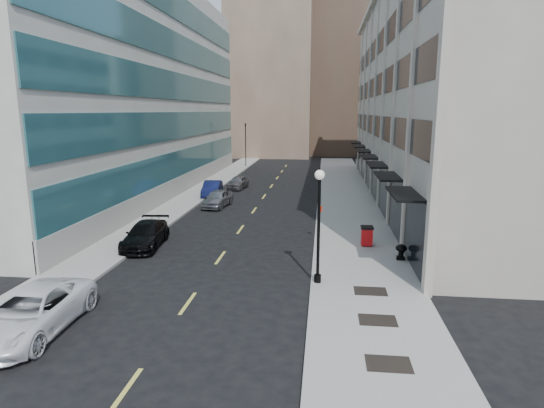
% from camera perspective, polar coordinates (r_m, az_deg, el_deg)
% --- Properties ---
extents(ground, '(160.00, 160.00, 0.00)m').
position_cam_1_polar(ground, '(17.83, -12.45, -14.67)').
color(ground, black).
rests_on(ground, ground).
extents(sidewalk_right, '(5.00, 80.00, 0.15)m').
position_cam_1_polar(sidewalk_right, '(35.96, 9.64, -0.96)').
color(sidewalk_right, '#9C9A8E').
rests_on(sidewalk_right, ground).
extents(sidewalk_left, '(3.00, 80.00, 0.15)m').
position_cam_1_polar(sidewalk_left, '(37.85, -12.03, -0.43)').
color(sidewalk_left, '#9C9A8E').
rests_on(sidewalk_left, ground).
extents(building_right, '(15.30, 46.50, 18.25)m').
position_cam_1_polar(building_right, '(43.60, 22.34, 12.33)').
color(building_right, '#C0B4A3').
rests_on(building_right, ground).
extents(building_left, '(16.14, 46.00, 20.00)m').
position_cam_1_polar(building_left, '(47.25, -21.02, 13.52)').
color(building_left, silver).
rests_on(building_left, ground).
extents(skyline_tan_near, '(14.00, 18.00, 28.00)m').
position_cam_1_polar(skyline_tan_near, '(83.82, 0.06, 15.87)').
color(skyline_tan_near, '#9A7C64').
rests_on(skyline_tan_near, ground).
extents(skyline_brown, '(12.00, 16.00, 34.00)m').
position_cam_1_polar(skyline_brown, '(87.58, 8.58, 17.53)').
color(skyline_brown, brown).
rests_on(skyline_brown, ground).
extents(skyline_tan_far, '(12.00, 14.00, 22.00)m').
position_cam_1_polar(skyline_tan_far, '(95.13, -5.40, 13.51)').
color(skyline_tan_far, '#9A7C64').
rests_on(skyline_tan_far, ground).
extents(skyline_stone, '(10.00, 14.00, 20.00)m').
position_cam_1_polar(skyline_stone, '(82.05, 15.74, 12.74)').
color(skyline_stone, '#C0B4A3').
rests_on(skyline_stone, ground).
extents(grate_near, '(1.40, 1.00, 0.01)m').
position_cam_1_polar(grate_near, '(15.29, 14.42, -18.85)').
color(grate_near, black).
rests_on(grate_near, sidewalk_right).
extents(grate_mid, '(1.40, 1.00, 0.01)m').
position_cam_1_polar(grate_mid, '(17.92, 13.12, -14.01)').
color(grate_mid, black).
rests_on(grate_mid, sidewalk_right).
extents(grate_far, '(1.40, 1.00, 0.01)m').
position_cam_1_polar(grate_far, '(20.46, 12.25, -10.63)').
color(grate_far, black).
rests_on(grate_far, sidewalk_right).
extents(road_centerline, '(0.15, 68.20, 0.01)m').
position_cam_1_polar(road_centerline, '(33.45, -3.04, -1.89)').
color(road_centerline, '#D8CC4C').
rests_on(road_centerline, ground).
extents(traffic_signal, '(0.66, 0.66, 6.98)m').
position_cam_1_polar(traffic_signal, '(64.04, -3.36, 9.74)').
color(traffic_signal, black).
rests_on(traffic_signal, ground).
extents(car_white_van, '(2.73, 5.67, 1.56)m').
position_cam_1_polar(car_white_van, '(18.71, -28.05, -11.90)').
color(car_white_van, white).
rests_on(car_white_van, ground).
extents(car_black_pickup, '(2.42, 5.01, 1.41)m').
position_cam_1_polar(car_black_pickup, '(27.58, -15.59, -3.75)').
color(car_black_pickup, black).
rests_on(car_black_pickup, ground).
extents(car_silver_sedan, '(2.17, 4.33, 1.41)m').
position_cam_1_polar(car_silver_sedan, '(37.76, -6.84, 0.70)').
color(car_silver_sedan, gray).
rests_on(car_silver_sedan, ground).
extents(car_blue_sedan, '(1.92, 4.43, 1.42)m').
position_cam_1_polar(car_blue_sedan, '(42.51, -7.52, 1.91)').
color(car_blue_sedan, '#131948').
rests_on(car_blue_sedan, ground).
extents(car_grey_sedan, '(1.95, 3.97, 1.30)m').
position_cam_1_polar(car_grey_sedan, '(46.43, -4.29, 2.73)').
color(car_grey_sedan, slate).
rests_on(car_grey_sedan, ground).
extents(trash_bin, '(0.71, 0.80, 1.14)m').
position_cam_1_polar(trash_bin, '(26.83, 11.81, -3.86)').
color(trash_bin, red).
rests_on(trash_bin, sidewalk_right).
extents(lamppost, '(0.44, 0.44, 5.27)m').
position_cam_1_polar(lamppost, '(20.20, 5.90, -1.51)').
color(lamppost, black).
rests_on(lamppost, sidewalk_right).
extents(sign_post, '(0.25, 0.09, 2.18)m').
position_cam_1_polar(sign_post, '(27.61, 6.03, -1.51)').
color(sign_post, slate).
rests_on(sign_post, sidewalk_right).
extents(urn_planter, '(0.58, 0.58, 0.81)m').
position_cam_1_polar(urn_planter, '(24.86, 15.90, -5.60)').
color(urn_planter, black).
rests_on(urn_planter, sidewalk_right).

